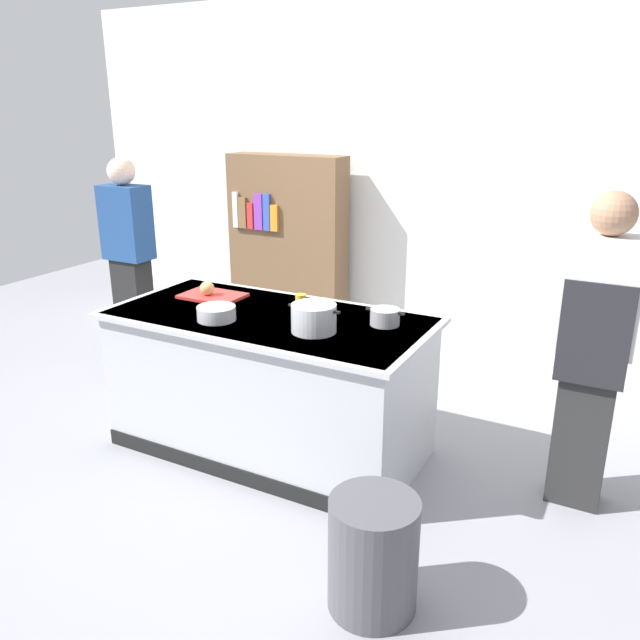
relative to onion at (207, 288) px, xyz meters
name	(u,v)px	position (x,y,z in m)	size (l,w,h in m)	color
ground_plane	(272,446)	(0.55, -0.12, -0.97)	(10.00, 10.00, 0.00)	gray
back_wall	(399,180)	(0.55, 1.98, 0.53)	(6.40, 0.12, 3.00)	white
counter_island	(270,381)	(0.55, -0.12, -0.50)	(1.98, 0.98, 0.90)	#B7BABF
cutting_board	(213,296)	(0.02, 0.03, -0.06)	(0.40, 0.28, 0.02)	red
onion	(207,288)	(0.00, 0.00, 0.00)	(0.09, 0.09, 0.09)	tan
stock_pot	(314,318)	(0.93, -0.24, 0.01)	(0.32, 0.25, 0.16)	#B7BABF
sauce_pan	(385,317)	(1.24, 0.05, -0.02)	(0.24, 0.17, 0.10)	#99999E
mixing_bowl	(216,313)	(0.33, -0.34, -0.03)	(0.23, 0.23, 0.08)	#B7BABF
juice_cup	(301,302)	(0.67, 0.07, -0.02)	(0.07, 0.07, 0.10)	yellow
trash_bin	(373,554)	(1.67, -1.08, -0.70)	(0.39, 0.39, 0.53)	#4C4C51
person_chef	(594,348)	(2.35, 0.19, -0.05)	(0.38, 0.25, 1.72)	#2A2A2A
person_guest	(130,257)	(-1.27, 0.60, -0.06)	(0.38, 0.24, 1.72)	black
bookshelf	(288,250)	(-0.39, 1.68, -0.11)	(1.10, 0.31, 1.70)	brown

